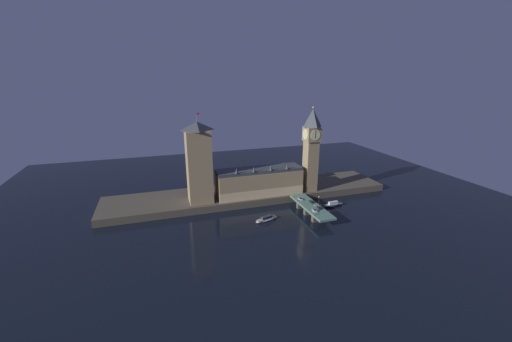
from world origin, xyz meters
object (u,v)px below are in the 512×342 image
pedestrian_mid_walk (320,205)px  boat_downstream (333,205)px  car_southbound_trail (312,202)px  street_lamp_mid (319,199)px  car_northbound_lead (300,199)px  boat_upstream (267,219)px  car_northbound_trail (315,211)px  pedestrian_near_rail (315,214)px  pedestrian_far_rail (298,200)px  car_southbound_lead (319,208)px  victoria_tower (199,162)px  clock_tower (311,147)px  street_lamp_near (314,209)px

pedestrian_mid_walk → boat_downstream: size_ratio=0.10×
car_southbound_trail → street_lamp_mid: size_ratio=0.68×
car_northbound_lead → boat_upstream: car_northbound_lead is taller
car_northbound_trail → pedestrian_near_rail: (-2.61, -5.27, 0.27)m
car_northbound_lead → pedestrian_far_rail: (-2.61, -1.48, 0.20)m
pedestrian_mid_walk → boat_downstream: bearing=30.5°
car_northbound_lead → boat_downstream: bearing=-12.4°
boat_downstream → boat_upstream: bearing=-172.8°
car_southbound_trail → pedestrian_near_rail: (-7.83, -19.61, 0.29)m
car_southbound_lead → boat_upstream: size_ratio=0.24×
car_southbound_lead → pedestrian_mid_walk: (2.61, 3.43, 0.24)m
car_northbound_lead → pedestrian_mid_walk: pedestrian_mid_walk is taller
victoria_tower → car_northbound_trail: size_ratio=15.14×
pedestrian_near_rail → pedestrian_mid_walk: size_ratio=1.08×
clock_tower → car_northbound_trail: clock_tower is taller
boat_upstream → pedestrian_near_rail: bearing=-28.1°
pedestrian_near_rail → street_lamp_near: (-0.40, 0.29, 3.45)m
clock_tower → pedestrian_mid_walk: clock_tower is taller
car_southbound_trail → street_lamp_mid: 6.36m
car_southbound_trail → pedestrian_mid_walk: size_ratio=2.52×
victoria_tower → car_northbound_lead: size_ratio=13.32×
pedestrian_mid_walk → boat_downstream: pedestrian_mid_walk is taller
car_southbound_trail → street_lamp_near: bearing=-113.1°
car_southbound_lead → street_lamp_mid: street_lamp_mid is taller
pedestrian_near_rail → car_northbound_lead: bearing=84.5°
car_southbound_trail → clock_tower: bearing=66.2°
victoria_tower → pedestrian_near_rail: bearing=-37.2°
clock_tower → street_lamp_mid: clock_tower is taller
victoria_tower → street_lamp_near: (65.23, -49.51, -23.35)m
pedestrian_mid_walk → boat_downstream: (16.31, 9.60, -5.72)m
clock_tower → car_southbound_lead: clock_tower is taller
pedestrian_far_rail → street_lamp_near: 25.36m
victoria_tower → car_southbound_lead: size_ratio=14.96×
street_lamp_mid → car_southbound_trail: bearing=123.2°
boat_upstream → pedestrian_far_rail: bearing=21.1°
street_lamp_mid → clock_tower: bearing=74.4°
clock_tower → pedestrian_mid_walk: (-9.07, -34.19, -32.63)m
car_northbound_lead → pedestrian_far_rail: bearing=-150.5°
car_southbound_trail → car_northbound_trail: bearing=-110.0°
pedestrian_near_rail → victoria_tower: bearing=142.8°
victoria_tower → clock_tower: bearing=-2.5°
clock_tower → boat_upstream: bearing=-146.3°
street_lamp_mid → victoria_tower: bearing=155.5°
car_northbound_trail → boat_downstream: car_northbound_trail is taller
clock_tower → car_northbound_lead: (-16.90, -19.27, -32.89)m
car_northbound_trail → boat_upstream: (-30.22, 9.45, -5.80)m
victoria_tower → car_southbound_trail: bearing=-22.3°
car_southbound_trail → pedestrian_far_rail: pedestrian_far_rail is taller
victoria_tower → street_lamp_near: bearing=-37.2°
car_northbound_lead → pedestrian_mid_walk: (7.83, -14.92, 0.26)m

